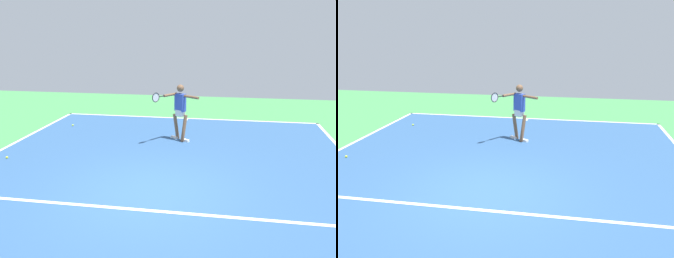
% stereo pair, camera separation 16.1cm
% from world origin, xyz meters
% --- Properties ---
extents(ground_plane, '(23.83, 23.83, 0.00)m').
position_xyz_m(ground_plane, '(0.00, 0.00, 0.00)').
color(ground_plane, '#428E4C').
extents(court_surface, '(10.05, 13.90, 0.00)m').
position_xyz_m(court_surface, '(0.00, 0.00, 0.00)').
color(court_surface, '#2D5484').
rests_on(court_surface, ground_plane).
extents(court_line_baseline_near, '(10.05, 0.10, 0.01)m').
position_xyz_m(court_line_baseline_near, '(0.00, -6.90, 0.00)').
color(court_line_baseline_near, white).
rests_on(court_line_baseline_near, ground_plane).
extents(court_line_service, '(7.53, 0.10, 0.01)m').
position_xyz_m(court_line_service, '(0.00, 0.81, 0.00)').
color(court_line_service, white).
rests_on(court_line_service, ground_plane).
extents(court_line_centre_mark, '(0.10, 0.30, 0.01)m').
position_xyz_m(court_line_centre_mark, '(0.00, -6.70, 0.00)').
color(court_line_centre_mark, white).
rests_on(court_line_centre_mark, ground_plane).
extents(tennis_player, '(1.37, 1.03, 1.80)m').
position_xyz_m(tennis_player, '(-0.10, -3.93, 1.04)').
color(tennis_player, brown).
rests_on(tennis_player, ground_plane).
extents(tennis_ball_near_service_line, '(0.07, 0.07, 0.07)m').
position_xyz_m(tennis_ball_near_service_line, '(4.36, -1.43, 0.03)').
color(tennis_ball_near_service_line, yellow).
rests_on(tennis_ball_near_service_line, ground_plane).
extents(tennis_ball_centre_court, '(0.07, 0.07, 0.07)m').
position_xyz_m(tennis_ball_centre_court, '(4.03, -5.01, 0.03)').
color(tennis_ball_centre_court, '#C6E53D').
rests_on(tennis_ball_centre_court, ground_plane).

